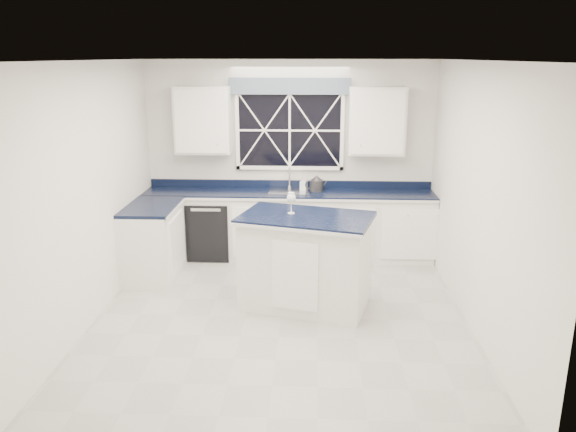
{
  "coord_description": "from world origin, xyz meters",
  "views": [
    {
      "loc": [
        0.33,
        -5.55,
        2.75
      ],
      "look_at": [
        0.06,
        0.4,
        1.04
      ],
      "focal_mm": 35.0,
      "sensor_mm": 36.0,
      "label": 1
    }
  ],
  "objects_px": {
    "faucet": "(289,178)",
    "wine_glass": "(291,199)",
    "island": "(306,261)",
    "soap_bottle": "(304,183)",
    "kettle": "(316,184)",
    "dishwasher": "(211,227)"
  },
  "relations": [
    {
      "from": "dishwasher",
      "to": "island",
      "type": "height_order",
      "value": "island"
    },
    {
      "from": "faucet",
      "to": "soap_bottle",
      "type": "relative_size",
      "value": 1.58
    },
    {
      "from": "wine_glass",
      "to": "kettle",
      "type": "bearing_deg",
      "value": 79.79
    },
    {
      "from": "wine_glass",
      "to": "soap_bottle",
      "type": "height_order",
      "value": "wine_glass"
    },
    {
      "from": "dishwasher",
      "to": "island",
      "type": "bearing_deg",
      "value": -49.63
    },
    {
      "from": "dishwasher",
      "to": "kettle",
      "type": "bearing_deg",
      "value": 2.77
    },
    {
      "from": "soap_bottle",
      "to": "kettle",
      "type": "bearing_deg",
      "value": -13.43
    },
    {
      "from": "island",
      "to": "soap_bottle",
      "type": "height_order",
      "value": "soap_bottle"
    },
    {
      "from": "kettle",
      "to": "dishwasher",
      "type": "bearing_deg",
      "value": 176.57
    },
    {
      "from": "soap_bottle",
      "to": "dishwasher",
      "type": "bearing_deg",
      "value": -175.02
    },
    {
      "from": "faucet",
      "to": "island",
      "type": "xyz_separation_m",
      "value": [
        0.26,
        -1.79,
        -0.57
      ]
    },
    {
      "from": "faucet",
      "to": "kettle",
      "type": "distance_m",
      "value": 0.4
    },
    {
      "from": "island",
      "to": "wine_glass",
      "type": "height_order",
      "value": "wine_glass"
    },
    {
      "from": "faucet",
      "to": "soap_bottle",
      "type": "xyz_separation_m",
      "value": [
        0.2,
        -0.08,
        -0.06
      ]
    },
    {
      "from": "faucet",
      "to": "island",
      "type": "bearing_deg",
      "value": -81.75
    },
    {
      "from": "kettle",
      "to": "soap_bottle",
      "type": "distance_m",
      "value": 0.18
    },
    {
      "from": "island",
      "to": "faucet",
      "type": "bearing_deg",
      "value": 113.52
    },
    {
      "from": "wine_glass",
      "to": "soap_bottle",
      "type": "distance_m",
      "value": 1.64
    },
    {
      "from": "faucet",
      "to": "island",
      "type": "relative_size",
      "value": 0.19
    },
    {
      "from": "dishwasher",
      "to": "wine_glass",
      "type": "relative_size",
      "value": 3.45
    },
    {
      "from": "faucet",
      "to": "wine_glass",
      "type": "relative_size",
      "value": 1.27
    },
    {
      "from": "dishwasher",
      "to": "faucet",
      "type": "height_order",
      "value": "faucet"
    }
  ]
}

